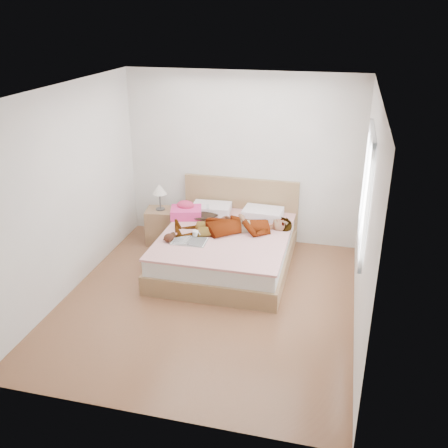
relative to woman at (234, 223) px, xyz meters
name	(u,v)px	position (x,y,z in m)	size (l,w,h in m)	color
ground	(208,301)	(-0.09, -1.09, -0.63)	(4.00, 4.00, 0.00)	#522C19
woman	(234,223)	(0.00, 0.00, 0.00)	(0.64, 1.70, 0.23)	white
hair	(204,212)	(-0.57, 0.45, -0.07)	(0.49, 0.60, 0.09)	black
phone	(208,207)	(-0.50, 0.40, 0.05)	(0.04, 0.09, 0.01)	silver
room_shell	(366,193)	(1.68, -0.79, 0.87)	(4.00, 4.00, 4.00)	white
bed	(227,246)	(-0.09, -0.05, -0.35)	(1.80, 2.08, 1.00)	brown
towel	(186,211)	(-0.82, 0.32, -0.02)	(0.53, 0.47, 0.24)	#F24186
magazine	(189,241)	(-0.50, -0.51, -0.11)	(0.47, 0.32, 0.03)	silver
coffee_mug	(196,234)	(-0.46, -0.35, -0.07)	(0.13, 0.10, 0.09)	white
plush_toy	(170,237)	(-0.77, -0.55, -0.06)	(0.18, 0.22, 0.11)	black
nightstand	(161,223)	(-1.26, 0.42, -0.31)	(0.50, 0.46, 0.96)	olive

